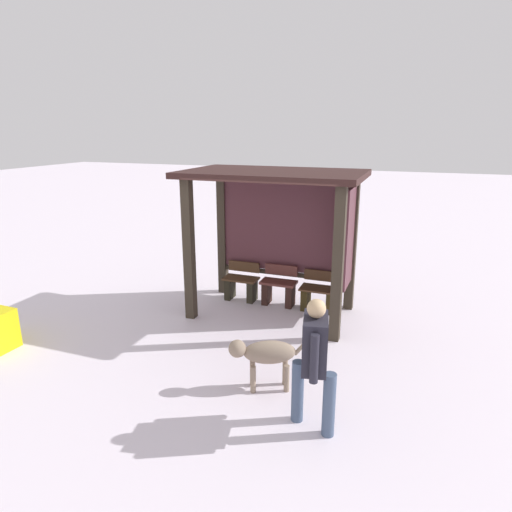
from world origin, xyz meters
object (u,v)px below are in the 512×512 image
(bus_shelter, at_px, (282,209))
(bench_center_inside, at_px, (279,289))
(bench_left_inside, at_px, (241,285))
(person_walking, at_px, (315,355))
(dog, at_px, (265,354))
(bench_right_inside, at_px, (319,295))

(bus_shelter, xyz_separation_m, bench_center_inside, (-0.11, 0.21, -1.57))
(bus_shelter, height_order, bench_left_inside, bus_shelter)
(person_walking, bearing_deg, dog, 143.75)
(bench_left_inside, relative_size, bench_right_inside, 1.02)
(bench_right_inside, relative_size, person_walking, 0.46)
(bus_shelter, xyz_separation_m, person_walking, (1.35, -3.17, -0.98))
(bench_center_inside, height_order, person_walking, person_walking)
(bench_center_inside, height_order, dog, bench_center_inside)
(bench_left_inside, xyz_separation_m, person_walking, (2.23, -3.38, 0.61))
(bench_center_inside, relative_size, person_walking, 0.49)
(person_walking, bearing_deg, bench_center_inside, 113.36)
(person_walking, relative_size, dog, 1.64)
(bench_center_inside, bearing_deg, bench_right_inside, 0.19)
(bench_left_inside, bearing_deg, dog, -62.49)
(bench_left_inside, xyz_separation_m, dog, (1.47, -2.82, 0.19))
(bus_shelter, relative_size, bench_right_inside, 4.23)
(bus_shelter, distance_m, bench_right_inside, 1.74)
(bus_shelter, bearing_deg, bench_center_inside, 116.67)
(bench_center_inside, xyz_separation_m, dog, (0.70, -2.82, 0.18))
(bus_shelter, bearing_deg, bench_right_inside, 17.63)
(dog, bearing_deg, bench_center_inside, 103.90)
(bench_left_inside, height_order, bench_right_inside, bench_left_inside)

